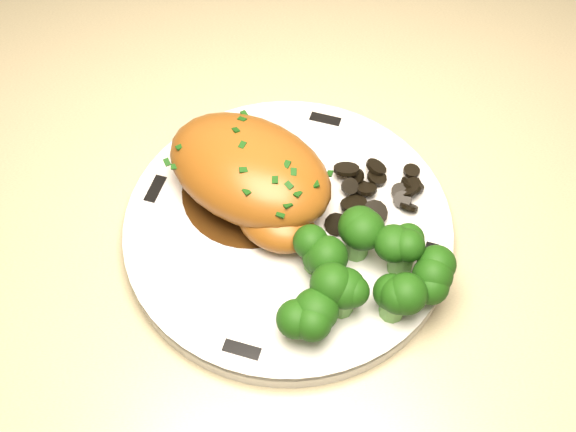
{
  "coord_description": "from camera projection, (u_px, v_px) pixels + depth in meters",
  "views": [
    {
      "loc": [
        0.24,
        1.3,
        1.42
      ],
      "look_at": [
        0.25,
        1.63,
        0.93
      ],
      "focal_mm": 45.0,
      "sensor_mm": 36.0,
      "label": 1
    }
  ],
  "objects": [
    {
      "name": "rim_accent_3",
      "position": [
        429.0,
        258.0,
        0.58
      ],
      "size": [
        0.02,
        0.03,
        0.0
      ],
      "primitive_type": "cube",
      "rotation": [
        0.0,
        0.0,
        7.52
      ],
      "color": "black",
      "rests_on": "plate"
    },
    {
      "name": "chicken_breast",
      "position": [
        252.0,
        176.0,
        0.59
      ],
      "size": [
        0.18,
        0.17,
        0.06
      ],
      "rotation": [
        0.0,
        0.0,
        -0.64
      ],
      "color": "brown",
      "rests_on": "plate"
    },
    {
      "name": "mushroom_pile",
      "position": [
        365.0,
        200.0,
        0.6
      ],
      "size": [
        0.08,
        0.06,
        0.02
      ],
      "color": "black",
      "rests_on": "plate"
    },
    {
      "name": "rim_accent_0",
      "position": [
        325.0,
        119.0,
        0.66
      ],
      "size": [
        0.03,
        0.02,
        0.0
      ],
      "primitive_type": "cube",
      "rotation": [
        0.0,
        0.0,
        2.81
      ],
      "color": "black",
      "rests_on": "plate"
    },
    {
      "name": "rim_accent_2",
      "position": [
        242.0,
        350.0,
        0.53
      ],
      "size": [
        0.03,
        0.02,
        0.0
      ],
      "primitive_type": "cube",
      "rotation": [
        0.0,
        0.0,
        5.95
      ],
      "color": "black",
      "rests_on": "plate"
    },
    {
      "name": "plate",
      "position": [
        288.0,
        229.0,
        0.6
      ],
      "size": [
        0.34,
        0.34,
        0.02
      ],
      "primitive_type": "cylinder",
      "rotation": [
        0.0,
        0.0,
        -0.3
      ],
      "color": "silver",
      "rests_on": "counter"
    },
    {
      "name": "gravy_pool",
      "position": [
        251.0,
        190.0,
        0.61
      ],
      "size": [
        0.12,
        0.12,
        0.0
      ],
      "primitive_type": "cylinder",
      "color": "#331C09",
      "rests_on": "plate"
    },
    {
      "name": "rim_accent_1",
      "position": [
        155.0,
        189.0,
        0.61
      ],
      "size": [
        0.02,
        0.03,
        0.0
      ],
      "primitive_type": "cube",
      "rotation": [
        0.0,
        0.0,
        4.38
      ],
      "color": "black",
      "rests_on": "plate"
    },
    {
      "name": "broccoli_florets",
      "position": [
        365.0,
        273.0,
        0.54
      ],
      "size": [
        0.12,
        0.1,
        0.05
      ],
      "rotation": [
        0.0,
        0.0,
        -0.06
      ],
      "color": "#5A9740",
      "rests_on": "plate"
    }
  ]
}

